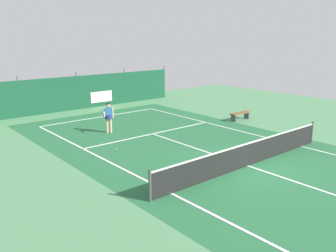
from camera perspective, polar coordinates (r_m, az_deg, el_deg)
name	(u,v)px	position (r m, az deg, el deg)	size (l,w,h in m)	color
ground_plane	(248,166)	(15.05, 12.59, -6.25)	(36.00, 36.00, 0.00)	#4C8456
court_surface	(248,166)	(15.05, 12.59, -6.24)	(11.02, 26.60, 0.01)	#236038
tennis_net	(248,154)	(14.88, 12.69, -4.41)	(10.12, 0.10, 1.10)	black
back_fence	(75,99)	(27.04, -14.65, 4.15)	(16.30, 0.98, 2.70)	#14472D
tennis_player	(108,116)	(19.67, -9.49, 1.65)	(0.86, 0.62, 1.64)	#D8AD8C
tennis_ball_near_player	(116,149)	(16.89, -8.23, -3.66)	(0.07, 0.07, 0.07)	#CCDB33
parked_car	(88,92)	(29.20, -12.67, 5.33)	(2.06, 4.22, 1.68)	silver
courtside_bench	(240,114)	(22.99, 11.48, 1.87)	(1.60, 0.40, 0.49)	brown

